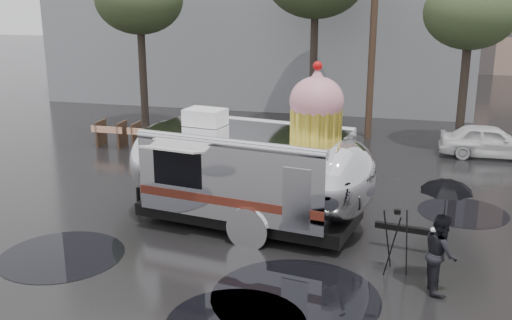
# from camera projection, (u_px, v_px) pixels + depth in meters

# --- Properties ---
(ground) EXTENTS (120.00, 120.00, 0.00)m
(ground) POSITION_uv_depth(u_px,v_px,m) (194.00, 286.00, 12.37)
(ground) COLOR black
(ground) RESTS_ON ground
(puddles) EXTENTS (11.80, 10.05, 0.01)m
(puddles) POSITION_uv_depth(u_px,v_px,m) (242.00, 258.00, 13.65)
(puddles) COLOR black
(puddles) RESTS_ON ground
(utility_pole) EXTENTS (1.60, 0.28, 9.00)m
(utility_pole) POSITION_uv_depth(u_px,v_px,m) (374.00, 23.00, 23.53)
(utility_pole) COLOR #473323
(utility_pole) RESTS_ON ground
(tree_left) EXTENTS (3.64, 3.64, 6.95)m
(tree_left) POSITION_uv_depth(u_px,v_px,m) (139.00, 0.00, 24.64)
(tree_left) COLOR #382D26
(tree_left) RESTS_ON ground
(tree_right) EXTENTS (3.36, 3.36, 6.42)m
(tree_right) POSITION_uv_depth(u_px,v_px,m) (471.00, 14.00, 21.64)
(tree_right) COLOR #382D26
(tree_right) RESTS_ON ground
(barricade_row) EXTENTS (4.30, 0.80, 1.00)m
(barricade_row) POSITION_uv_depth(u_px,v_px,m) (147.00, 136.00, 22.83)
(barricade_row) COLOR #473323
(barricade_row) RESTS_ON ground
(airstream_trailer) EXTENTS (8.11, 3.56, 4.41)m
(airstream_trailer) POSITION_uv_depth(u_px,v_px,m) (252.00, 168.00, 15.15)
(airstream_trailer) COLOR silver
(airstream_trailer) RESTS_ON ground
(person_right) EXTENTS (0.56, 0.85, 1.64)m
(person_right) POSITION_uv_depth(u_px,v_px,m) (440.00, 253.00, 11.99)
(person_right) COLOR black
(person_right) RESTS_ON ground
(umbrella_black) EXTENTS (1.26, 1.26, 2.41)m
(umbrella_black) POSITION_uv_depth(u_px,v_px,m) (446.00, 199.00, 11.67)
(umbrella_black) COLOR black
(umbrella_black) RESTS_ON ground
(tripod) EXTENTS (0.58, 0.58, 1.46)m
(tripod) POSITION_uv_depth(u_px,v_px,m) (396.00, 236.00, 12.77)
(tripod) COLOR black
(tripod) RESTS_ON ground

